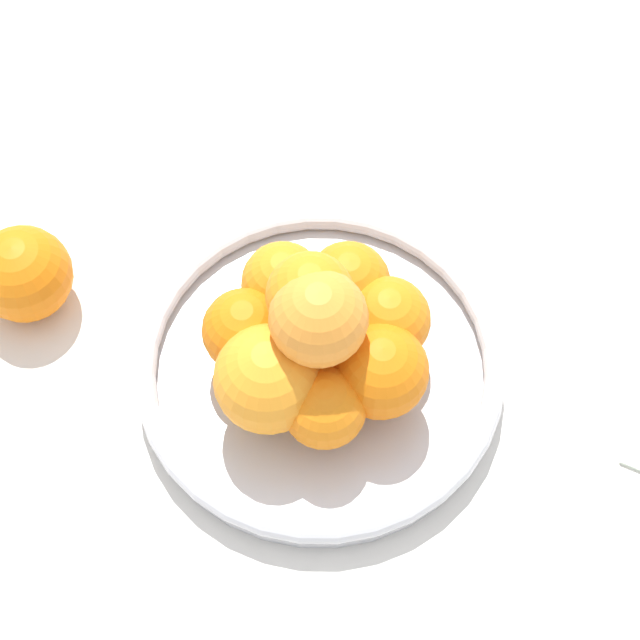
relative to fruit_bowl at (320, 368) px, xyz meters
name	(u,v)px	position (x,y,z in m)	size (l,w,h in m)	color
ground_plane	(320,377)	(0.00, 0.00, -0.02)	(4.00, 4.00, 0.00)	silver
fruit_bowl	(320,368)	(0.00, 0.00, 0.00)	(0.30, 0.30, 0.03)	silver
orange_pile	(317,335)	(0.00, 0.00, 0.06)	(0.18, 0.18, 0.13)	orange
stray_orange	(24,274)	(-0.24, -0.10, 0.02)	(0.08, 0.08, 0.08)	orange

